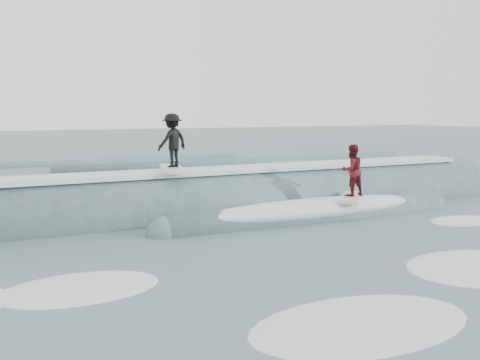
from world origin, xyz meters
name	(u,v)px	position (x,y,z in m)	size (l,w,h in m)	color
ground	(319,249)	(0.00, 0.00, 0.00)	(160.00, 160.00, 0.00)	#3E585B
breaking_wave	(234,211)	(0.17, 4.85, 0.04)	(22.37, 4.08, 2.60)	#345856
surfer_black	(172,143)	(-1.71, 5.06, 2.16)	(1.16, 2.07, 1.66)	silver
surfer_red	(352,174)	(3.10, 2.86, 1.24)	(1.76, 1.84, 1.63)	silver
whitewater	(330,278)	(-1.04, -1.82, 0.00)	(15.40, 6.31, 0.10)	silver
far_swells	(124,171)	(-0.05, 17.65, 0.00)	(37.38, 8.65, 0.80)	#345856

